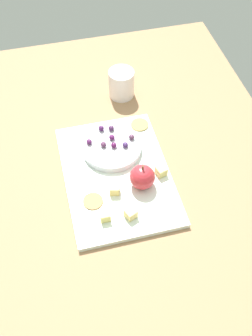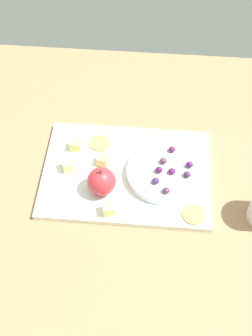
# 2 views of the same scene
# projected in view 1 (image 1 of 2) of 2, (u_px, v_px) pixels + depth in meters

# --- Properties ---
(table) EXTENTS (1.23, 0.92, 0.03)m
(table) POSITION_uv_depth(u_px,v_px,m) (122.00, 175.00, 1.09)
(table) COLOR #9D7550
(table) RESTS_ON ground
(platter) EXTENTS (0.39, 0.27, 0.01)m
(platter) POSITION_uv_depth(u_px,v_px,m) (117.00, 175.00, 1.06)
(platter) COLOR white
(platter) RESTS_ON table
(serving_dish) EXTENTS (0.16, 0.16, 0.02)m
(serving_dish) POSITION_uv_depth(u_px,v_px,m) (112.00, 147.00, 1.10)
(serving_dish) COLOR silver
(serving_dish) RESTS_ON platter
(apple_whole) EXTENTS (0.06, 0.06, 0.06)m
(apple_whole) POSITION_uv_depth(u_px,v_px,m) (142.00, 177.00, 1.01)
(apple_whole) COLOR #C22E37
(apple_whole) RESTS_ON platter
(apple_stem) EXTENTS (0.01, 0.01, 0.01)m
(apple_stem) POSITION_uv_depth(u_px,v_px,m) (143.00, 168.00, 0.98)
(apple_stem) COLOR brown
(apple_stem) RESTS_ON apple_whole
(cheese_cube_0) EXTENTS (0.03, 0.03, 0.02)m
(cheese_cube_0) POSITION_uv_depth(u_px,v_px,m) (131.00, 214.00, 0.96)
(cheese_cube_0) COLOR #ECCE76
(cheese_cube_0) RESTS_ON platter
(cheese_cube_1) EXTENTS (0.03, 0.03, 0.02)m
(cheese_cube_1) POSITION_uv_depth(u_px,v_px,m) (114.00, 189.00, 1.01)
(cheese_cube_1) COLOR #E8C56D
(cheese_cube_1) RESTS_ON platter
(cheese_cube_2) EXTENTS (0.03, 0.03, 0.02)m
(cheese_cube_2) POSITION_uv_depth(u_px,v_px,m) (105.00, 216.00, 0.96)
(cheese_cube_2) COLOR #E5D26D
(cheese_cube_2) RESTS_ON platter
(cheese_cube_3) EXTENTS (0.03, 0.03, 0.02)m
(cheese_cube_3) POSITION_uv_depth(u_px,v_px,m) (161.00, 171.00, 1.04)
(cheese_cube_3) COLOR #E4D174
(cheese_cube_3) RESTS_ON platter
(cracker_0) EXTENTS (0.05, 0.05, 0.00)m
(cracker_0) POSITION_uv_depth(u_px,v_px,m) (93.00, 201.00, 1.00)
(cracker_0) COLOR #A88052
(cracker_0) RESTS_ON platter
(cracker_1) EXTENTS (0.05, 0.05, 0.00)m
(cracker_1) POSITION_uv_depth(u_px,v_px,m) (140.00, 125.00, 1.16)
(cracker_1) COLOR tan
(cracker_1) RESTS_ON platter
(grape_0) EXTENTS (0.02, 0.01, 0.01)m
(grape_0) POSITION_uv_depth(u_px,v_px,m) (125.00, 145.00, 1.08)
(grape_0) COLOR #41265C
(grape_0) RESTS_ON serving_dish
(grape_1) EXTENTS (0.02, 0.01, 0.01)m
(grape_1) POSITION_uv_depth(u_px,v_px,m) (132.00, 137.00, 1.10)
(grape_1) COLOR #512F4A
(grape_1) RESTS_ON serving_dish
(grape_2) EXTENTS (0.02, 0.01, 0.01)m
(grape_2) POSITION_uv_depth(u_px,v_px,m) (111.00, 128.00, 1.12)
(grape_2) COLOR #44244A
(grape_2) RESTS_ON serving_dish
(grape_3) EXTENTS (0.02, 0.01, 0.01)m
(grape_3) POSITION_uv_depth(u_px,v_px,m) (112.00, 137.00, 1.09)
(grape_3) COLOR #531A50
(grape_3) RESTS_ON serving_dish
(grape_4) EXTENTS (0.02, 0.01, 0.01)m
(grape_4) POSITION_uv_depth(u_px,v_px,m) (103.00, 145.00, 1.08)
(grape_4) COLOR #572F4E
(grape_4) RESTS_ON serving_dish
(grape_5) EXTENTS (0.02, 0.01, 0.02)m
(grape_5) POSITION_uv_depth(u_px,v_px,m) (101.00, 128.00, 1.11)
(grape_5) COLOR #4A2053
(grape_5) RESTS_ON serving_dish
(grape_6) EXTENTS (0.02, 0.01, 0.01)m
(grape_6) POSITION_uv_depth(u_px,v_px,m) (89.00, 142.00, 1.09)
(grape_6) COLOR #501E4F
(grape_6) RESTS_ON serving_dish
(grape_7) EXTENTS (0.02, 0.01, 0.01)m
(grape_7) POSITION_uv_depth(u_px,v_px,m) (114.00, 145.00, 1.08)
(grape_7) COLOR #56184B
(grape_7) RESTS_ON serving_dish
(cup) EXTENTS (0.10, 0.08, 0.09)m
(cup) POSITION_uv_depth(u_px,v_px,m) (121.00, 83.00, 1.23)
(cup) COLOR white
(cup) RESTS_ON table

